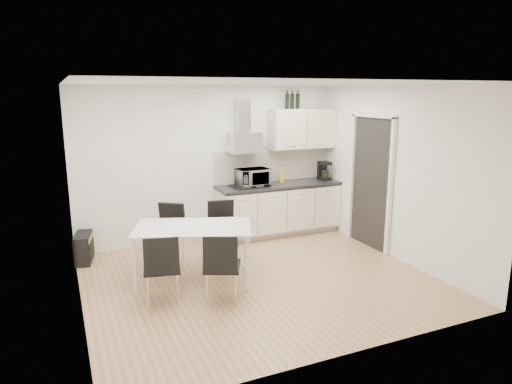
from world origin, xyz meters
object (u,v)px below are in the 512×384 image
Objects in this scene: dining_table at (193,232)px; chair_near_right at (222,267)px; guitar_amp at (84,248)px; kitchenette at (280,188)px; chair_far_left at (167,235)px; chair_far_right at (223,231)px; chair_near_left at (162,268)px; floor_speaker at (158,238)px.

dining_table is 0.82m from chair_near_right.
kitchenette is at bearing 12.59° from guitar_amp.
chair_far_left is 0.82m from chair_far_right.
chair_near_right is at bearing -60.15° from dining_table.
dining_table is 3.13× the size of guitar_amp.
chair_far_left is at bearing 126.61° from chair_near_right.
chair_far_left reaches higher than guitar_amp.
chair_far_left is 1.59× the size of guitar_amp.
chair_near_left is 1.59× the size of guitar_amp.
kitchenette is 2.86× the size of chair_far_left.
chair_far_left and chair_near_right have the same top height.
chair_near_right is at bearing -86.51° from floor_speaker.
guitar_amp is (-3.31, -0.08, -0.61)m from kitchenette.
kitchenette is 3.20m from chair_near_left.
kitchenette reaches higher than chair_far_left.
chair_near_left is (-0.54, -0.53, -0.24)m from dining_table.
chair_near_left reaches higher than guitar_amp.
kitchenette reaches higher than chair_near_right.
chair_far_left is at bearing -15.26° from guitar_amp.
floor_speaker is at bearing 175.61° from kitchenette.
floor_speaker is at bearing 23.32° from guitar_amp.
kitchenette is 2.86× the size of chair_near_left.
floor_speaker is (-0.79, 0.98, -0.29)m from chair_far_right.
guitar_amp is at bearing 125.18° from chair_near_left.
kitchenette is at bearing -138.67° from chair_far_right.
guitar_amp is (-0.78, 1.83, -0.22)m from chair_near_left.
floor_speaker is (0.02, 0.81, -0.29)m from chair_far_left.
guitar_amp is at bearing 9.75° from chair_far_left.
kitchenette is at bearing -127.24° from chair_far_left.
chair_near_right is 2.55m from guitar_amp.
kitchenette is 2.30m from chair_far_left.
floor_speaker is (-2.15, 0.17, -0.68)m from kitchenette.
chair_near_right is (0.13, -0.78, -0.24)m from dining_table.
dining_table is 0.79m from chair_near_left.
floor_speaker is (0.37, 2.08, -0.29)m from chair_near_left.
guitar_amp is at bearing -10.08° from chair_far_right.
kitchenette is at bearing 49.18° from chair_near_left.
kitchenette is 4.56× the size of guitar_amp.
chair_far_left is 1.32m from chair_near_left.
kitchenette is 2.86× the size of chair_far_right.
chair_near_left is (-1.16, -1.10, 0.00)m from chair_far_right.
floor_speaker is at bearing -40.74° from chair_far_right.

